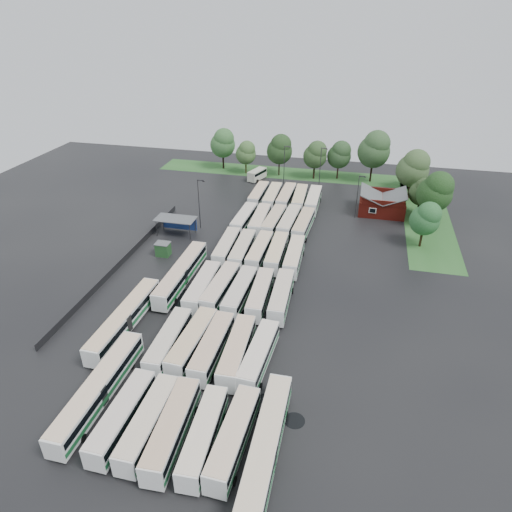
% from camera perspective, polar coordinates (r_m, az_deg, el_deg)
% --- Properties ---
extents(ground, '(160.00, 160.00, 0.00)m').
position_cam_1_polar(ground, '(73.25, -3.72, -6.00)').
color(ground, black).
rests_on(ground, ground).
extents(brick_building, '(10.07, 8.60, 5.39)m').
position_cam_1_polar(brick_building, '(107.73, 15.45, 6.16)').
color(brick_building, maroon).
rests_on(brick_building, ground).
extents(wash_shed, '(8.20, 4.20, 3.58)m').
position_cam_1_polar(wash_shed, '(95.12, -9.93, 4.44)').
color(wash_shed, '#2D2D30').
rests_on(wash_shed, ground).
extents(utility_hut, '(2.70, 2.20, 2.62)m').
position_cam_1_polar(utility_hut, '(87.81, -11.54, 0.86)').
color(utility_hut, '#1D491F').
rests_on(utility_hut, ground).
extents(grass_strip_north, '(80.00, 10.00, 0.01)m').
position_cam_1_polar(grass_strip_north, '(129.93, 5.49, 10.15)').
color(grass_strip_north, '#295C24').
rests_on(grass_strip_north, ground).
extents(grass_strip_east, '(10.00, 50.00, 0.01)m').
position_cam_1_polar(grass_strip_east, '(109.44, 20.54, 4.63)').
color(grass_strip_east, '#295C24').
rests_on(grass_strip_east, ground).
extents(west_fence, '(0.10, 50.00, 1.20)m').
position_cam_1_polar(west_fence, '(87.19, -16.30, -0.54)').
color(west_fence, '#2D2D30').
rests_on(west_fence, ground).
extents(bus_r0c0, '(2.72, 12.14, 3.37)m').
position_cam_1_polar(bus_r0c0, '(55.74, -16.37, -18.67)').
color(bus_r0c0, white).
rests_on(bus_r0c0, ground).
extents(bus_r0c1, '(2.63, 12.06, 3.35)m').
position_cam_1_polar(bus_r0c1, '(54.48, -13.28, -19.58)').
color(bus_r0c1, white).
rests_on(bus_r0c1, ground).
extents(bus_r0c2, '(3.26, 12.63, 3.48)m').
position_cam_1_polar(bus_r0c2, '(53.33, -10.43, -20.45)').
color(bus_r0c2, white).
rests_on(bus_r0c2, ground).
extents(bus_r0c3, '(3.06, 11.96, 3.30)m').
position_cam_1_polar(bus_r0c3, '(52.42, -6.58, -21.37)').
color(bus_r0c3, white).
rests_on(bus_r0c3, ground).
extents(bus_r0c4, '(3.05, 12.36, 3.42)m').
position_cam_1_polar(bus_r0c4, '(51.96, -2.82, -21.66)').
color(bus_r0c4, white).
rests_on(bus_r0c4, ground).
extents(bus_r1c0, '(2.81, 12.11, 3.36)m').
position_cam_1_polar(bus_r1c0, '(64.03, -10.84, -10.44)').
color(bus_r1c0, white).
rests_on(bus_r1c0, ground).
extents(bus_r1c1, '(3.26, 12.51, 3.45)m').
position_cam_1_polar(bus_r1c1, '(63.37, -7.96, -10.57)').
color(bus_r1c1, white).
rests_on(bus_r1c1, ground).
extents(bus_r1c2, '(2.73, 12.41, 3.45)m').
position_cam_1_polar(bus_r1c2, '(62.23, -5.49, -11.27)').
color(bus_r1c2, white).
rests_on(bus_r1c2, ground).
extents(bus_r1c3, '(3.10, 12.51, 3.46)m').
position_cam_1_polar(bus_r1c3, '(61.39, -2.41, -11.80)').
color(bus_r1c3, white).
rests_on(bus_r1c3, ground).
extents(bus_r1c4, '(3.18, 12.20, 3.36)m').
position_cam_1_polar(bus_r1c4, '(60.76, 0.35, -12.35)').
color(bus_r1c4, white).
rests_on(bus_r1c4, ground).
extents(bus_r2c0, '(2.81, 12.45, 3.46)m').
position_cam_1_polar(bus_r2c0, '(74.13, -6.71, -3.91)').
color(bus_r2c0, white).
rests_on(bus_r2c0, ground).
extents(bus_r2c1, '(3.23, 12.48, 3.44)m').
position_cam_1_polar(bus_r2c1, '(73.74, -4.44, -3.99)').
color(bus_r2c1, white).
rests_on(bus_r2c1, ground).
extents(bus_r2c2, '(2.88, 12.25, 3.39)m').
position_cam_1_polar(bus_r2c2, '(72.53, -2.04, -4.56)').
color(bus_r2c2, white).
rests_on(bus_r2c2, ground).
extents(bus_r2c3, '(3.02, 12.05, 3.33)m').
position_cam_1_polar(bus_r2c3, '(72.09, 0.53, -4.80)').
color(bus_r2c3, white).
rests_on(bus_r2c3, ground).
extents(bus_r2c4, '(3.05, 12.28, 3.39)m').
position_cam_1_polar(bus_r2c4, '(71.73, 3.17, -5.01)').
color(bus_r2c4, white).
rests_on(bus_r2c4, ground).
extents(bus_r3c0, '(2.95, 12.14, 3.36)m').
position_cam_1_polar(bus_r3c0, '(85.70, -3.69, 1.09)').
color(bus_r3c0, white).
rests_on(bus_r3c0, ground).
extents(bus_r3c1, '(2.90, 12.20, 3.38)m').
position_cam_1_polar(bus_r3c1, '(84.65, -1.72, 0.77)').
color(bus_r3c1, white).
rests_on(bus_r3c1, ground).
extents(bus_r3c2, '(2.70, 12.05, 3.35)m').
position_cam_1_polar(bus_r3c2, '(84.20, 0.45, 0.60)').
color(bus_r3c2, white).
rests_on(bus_r3c2, ground).
extents(bus_r3c3, '(2.91, 12.33, 3.42)m').
position_cam_1_polar(bus_r3c3, '(83.61, 2.59, 0.38)').
color(bus_r3c3, white).
rests_on(bus_r3c3, ground).
extents(bus_r3c4, '(2.89, 12.13, 3.36)m').
position_cam_1_polar(bus_r3c4, '(82.76, 4.78, -0.05)').
color(bus_r3c4, white).
rests_on(bus_r3c4, ground).
extents(bus_r4c0, '(2.92, 12.13, 3.36)m').
position_cam_1_polar(bus_r4c0, '(97.02, -1.51, 4.65)').
color(bus_r4c0, white).
rests_on(bus_r4c0, ground).
extents(bus_r4c1, '(2.89, 12.26, 3.40)m').
position_cam_1_polar(bus_r4c1, '(96.24, 0.47, 4.46)').
color(bus_r4c1, white).
rests_on(bus_r4c1, ground).
extents(bus_r4c2, '(3.20, 12.25, 3.38)m').
position_cam_1_polar(bus_r4c2, '(95.93, 2.24, 4.35)').
color(bus_r4c2, white).
rests_on(bus_r4c2, ground).
extents(bus_r4c3, '(3.23, 12.66, 3.49)m').
position_cam_1_polar(bus_r4c3, '(95.63, 4.16, 4.25)').
color(bus_r4c3, white).
rests_on(bus_r4c3, ground).
extents(bus_r4c4, '(3.24, 12.40, 3.42)m').
position_cam_1_polar(bus_r4c4, '(94.77, 5.94, 3.89)').
color(bus_r4c4, white).
rests_on(bus_r4c4, ground).
extents(bus_r5c0, '(2.57, 11.98, 3.33)m').
position_cam_1_polar(bus_r5c0, '(109.63, 0.33, 7.63)').
color(bus_r5c0, white).
rests_on(bus_r5c0, ground).
extents(bus_r5c1, '(2.86, 12.45, 3.45)m').
position_cam_1_polar(bus_r5c1, '(108.47, 2.05, 7.41)').
color(bus_r5c1, white).
rests_on(bus_r5c1, ground).
extents(bus_r5c2, '(2.82, 12.49, 3.47)m').
position_cam_1_polar(bus_r5c2, '(108.36, 3.79, 7.34)').
color(bus_r5c2, white).
rests_on(bus_r5c2, ground).
extents(bus_r5c3, '(3.12, 12.44, 3.44)m').
position_cam_1_polar(bus_r5c3, '(107.77, 5.48, 7.13)').
color(bus_r5c3, white).
rests_on(bus_r5c3, ground).
extents(bus_r5c4, '(2.80, 12.59, 3.50)m').
position_cam_1_polar(bus_r5c4, '(107.13, 7.17, 6.92)').
color(bus_r5c4, white).
rests_on(bus_r5c4, ground).
extents(artic_bus_west_a, '(2.66, 18.19, 3.37)m').
position_cam_1_polar(artic_bus_west_a, '(59.56, -19.04, -15.39)').
color(artic_bus_west_a, white).
rests_on(artic_bus_west_a, ground).
extents(artic_bus_west_b, '(2.72, 18.54, 3.44)m').
position_cam_1_polar(artic_bus_west_b, '(78.23, -9.34, -2.19)').
color(artic_bus_west_b, white).
rests_on(artic_bus_west_b, ground).
extents(artic_bus_west_c, '(2.90, 18.21, 3.37)m').
position_cam_1_polar(artic_bus_west_c, '(69.51, -16.09, -7.55)').
color(artic_bus_west_c, white).
rests_on(artic_bus_west_c, ground).
extents(artic_bus_east, '(2.89, 18.79, 3.48)m').
position_cam_1_polar(artic_bus_east, '(50.92, 1.13, -22.99)').
color(artic_bus_east, white).
rests_on(artic_bus_east, ground).
extents(minibus, '(4.22, 6.73, 2.76)m').
position_cam_1_polar(minibus, '(124.61, 0.13, 10.18)').
color(minibus, beige).
rests_on(minibus, ground).
extents(tree_north_0, '(7.03, 7.03, 11.64)m').
position_cam_1_polar(tree_north_0, '(132.19, -4.14, 13.93)').
color(tree_north_0, black).
rests_on(tree_north_0, ground).
extents(tree_north_1, '(5.60, 5.60, 9.27)m').
position_cam_1_polar(tree_north_1, '(128.29, -1.23, 12.82)').
color(tree_north_1, '#372411').
rests_on(tree_north_1, ground).
extents(tree_north_2, '(6.94, 6.94, 11.49)m').
position_cam_1_polar(tree_north_2, '(126.44, 3.02, 13.21)').
color(tree_north_2, black).
rests_on(tree_north_2, ground).
extents(tree_north_3, '(6.31, 6.31, 10.45)m').
position_cam_1_polar(tree_north_3, '(124.81, 7.47, 12.48)').
color(tree_north_3, black).
rests_on(tree_north_3, ground).
extents(tree_north_4, '(6.31, 6.31, 10.45)m').
position_cam_1_polar(tree_north_4, '(125.82, 10.43, 12.38)').
color(tree_north_4, '#302116').
rests_on(tree_north_4, ground).
extents(tree_north_5, '(8.32, 8.32, 13.78)m').
position_cam_1_polar(tree_north_5, '(124.77, 14.63, 12.82)').
color(tree_north_5, black).
rests_on(tree_north_5, ground).
extents(tree_north_6, '(4.50, 4.48, 7.43)m').
position_cam_1_polar(tree_north_6, '(125.08, 19.11, 10.23)').
color(tree_north_6, black).
rests_on(tree_north_6, ground).
extents(tree_east_0, '(5.72, 5.72, 9.48)m').
position_cam_1_polar(tree_east_0, '(92.91, 20.50, 4.44)').
color(tree_east_0, black).
rests_on(tree_east_0, ground).
extents(tree_east_1, '(7.34, 7.34, 12.16)m').
position_cam_1_polar(tree_east_1, '(102.33, 21.58, 7.53)').
color(tree_east_1, '#37291C').
rests_on(tree_east_1, ground).
extents(tree_east_2, '(5.34, 5.33, 8.82)m').
position_cam_1_polar(tree_east_2, '(107.60, 20.07, 7.59)').
color(tree_east_2, black).
rests_on(tree_east_2, ground).
extents(tree_east_3, '(7.62, 7.62, 12.62)m').
position_cam_1_polar(tree_east_3, '(114.80, 19.12, 10.37)').
color(tree_east_3, black).
rests_on(tree_east_3, ground).
extents(tree_east_4, '(6.48, 6.48, 10.74)m').
position_cam_1_polar(tree_east_4, '(121.67, 19.32, 10.75)').
color(tree_east_4, black).
rests_on(tree_east_4, ground).
extents(lamp_post_ne, '(1.50, 0.29, 9.75)m').
position_cam_1_polar(lamp_post_ne, '(102.38, 12.65, 7.61)').
color(lamp_post_ne, '#2D2D30').
rests_on(lamp_post_ne, ground).
extents(lamp_post_nw, '(1.66, 0.32, 10.78)m').
position_cam_1_polar(lamp_post_nw, '(95.59, -7.08, 6.92)').
color(lamp_post_nw, '#2D2D30').
rests_on(lamp_post_nw, ground).
extents(lamp_post_back_w, '(1.58, 0.31, 10.29)m').
position_cam_1_polar(lamp_post_back_w, '(119.95, 3.62, 11.60)').
color(lamp_post_back_w, '#2D2D30').
rests_on(lamp_post_back_w, ground).
extents(lamp_post_back_e, '(1.65, 0.32, 10.74)m').
position_cam_1_polar(lamp_post_back_e, '(117.68, 8.12, 11.15)').
color(lamp_post_back_e, '#2D2D30').
rests_on(lamp_post_back_e, ground).
extents(puddle_0, '(5.23, 5.23, 0.01)m').
position_cam_1_polar(puddle_0, '(61.16, -12.85, -15.30)').
color(puddle_0, black).
rests_on(puddle_0, ground).
extents(puddle_1, '(4.30, 4.30, 0.01)m').
position_cam_1_polar(puddle_1, '(57.16, 1.45, -18.32)').
color(puddle_1, black).
rests_on(puddle_1, ground).
extents(puddle_2, '(6.33, 6.33, 0.01)m').
position_cam_1_polar(puddle_2, '(75.07, -9.38, -5.40)').
color(puddle_2, black).
rests_on(puddle_2, ground).
extents(puddle_3, '(3.56, 3.56, 0.01)m').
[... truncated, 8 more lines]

